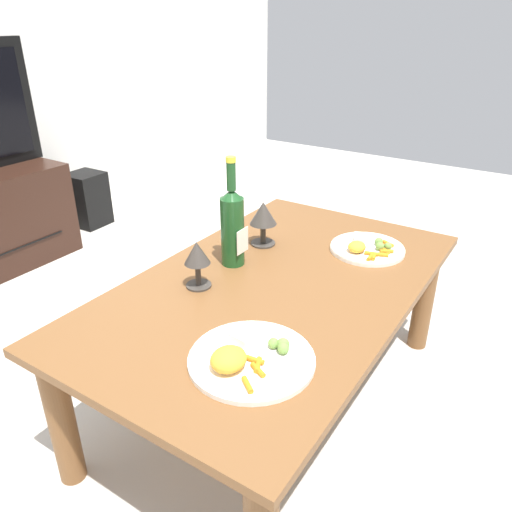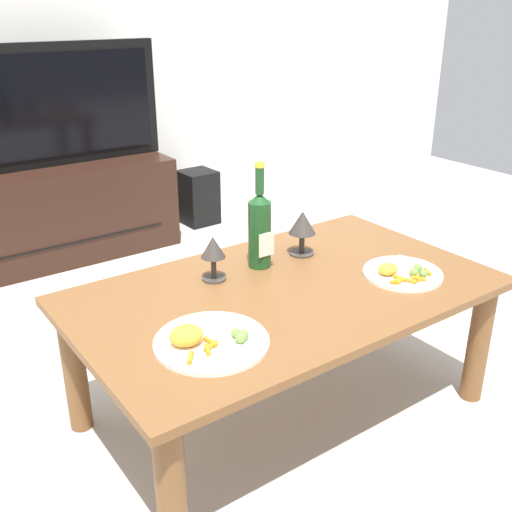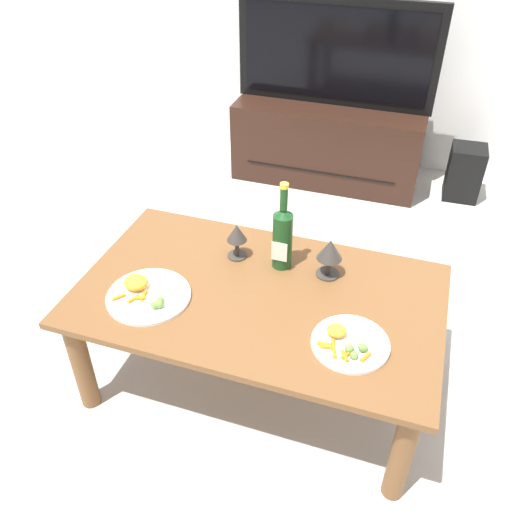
# 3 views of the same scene
# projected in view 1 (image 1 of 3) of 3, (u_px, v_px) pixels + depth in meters

# --- Properties ---
(ground_plane) EXTENTS (6.40, 6.40, 0.00)m
(ground_plane) POSITION_uv_depth(u_px,v_px,m) (273.00, 399.00, 1.64)
(ground_plane) COLOR #B7B2A8
(dining_table) EXTENTS (1.25, 0.74, 0.44)m
(dining_table) POSITION_uv_depth(u_px,v_px,m) (275.00, 303.00, 1.48)
(dining_table) COLOR brown
(dining_table) RESTS_ON ground_plane
(floor_speaker) EXTENTS (0.20, 0.20, 0.32)m
(floor_speaker) POSITION_uv_depth(u_px,v_px,m) (88.00, 199.00, 2.94)
(floor_speaker) COLOR black
(floor_speaker) RESTS_ON ground_plane
(wine_bottle) EXTENTS (0.07, 0.07, 0.34)m
(wine_bottle) POSITION_uv_depth(u_px,v_px,m) (232.00, 224.00, 1.50)
(wine_bottle) COLOR #19471E
(wine_bottle) RESTS_ON dining_table
(goblet_left) EXTENTS (0.07, 0.07, 0.14)m
(goblet_left) POSITION_uv_depth(u_px,v_px,m) (197.00, 256.00, 1.38)
(goblet_left) COLOR #38332D
(goblet_left) RESTS_ON dining_table
(goblet_right) EXTENTS (0.09, 0.09, 0.15)m
(goblet_right) POSITION_uv_depth(u_px,v_px,m) (263.00, 216.00, 1.64)
(goblet_right) COLOR #38332D
(goblet_right) RESTS_ON dining_table
(dinner_plate_left) EXTENTS (0.29, 0.29, 0.06)m
(dinner_plate_left) POSITION_uv_depth(u_px,v_px,m) (249.00, 358.00, 1.11)
(dinner_plate_left) COLOR white
(dinner_plate_left) RESTS_ON dining_table
(dinner_plate_right) EXTENTS (0.24, 0.24, 0.05)m
(dinner_plate_right) POSITION_uv_depth(u_px,v_px,m) (367.00, 248.00, 1.63)
(dinner_plate_right) COLOR white
(dinner_plate_right) RESTS_ON dining_table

